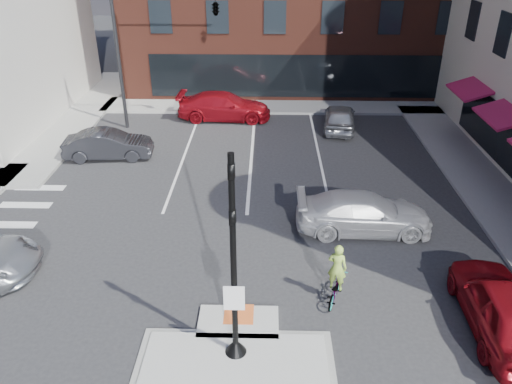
{
  "coord_description": "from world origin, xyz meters",
  "views": [
    {
      "loc": [
        0.8,
        -9.69,
        10.5
      ],
      "look_at": [
        0.42,
        6.28,
        2.0
      ],
      "focal_mm": 35.0,
      "sensor_mm": 36.0,
      "label": 1
    }
  ],
  "objects_px": {
    "white_pickup": "(364,213)",
    "cyclist": "(336,282)",
    "bg_car_red": "(224,106)",
    "bg_car_silver": "(340,117)",
    "bg_car_dark": "(108,145)",
    "red_sedan": "(503,307)"
  },
  "relations": [
    {
      "from": "red_sedan",
      "to": "bg_car_dark",
      "type": "distance_m",
      "value": 19.18
    },
    {
      "from": "red_sedan",
      "to": "cyclist",
      "type": "bearing_deg",
      "value": -12.83
    },
    {
      "from": "bg_car_silver",
      "to": "bg_car_red",
      "type": "distance_m",
      "value": 7.03
    },
    {
      "from": "red_sedan",
      "to": "bg_car_silver",
      "type": "height_order",
      "value": "red_sedan"
    },
    {
      "from": "bg_car_red",
      "to": "bg_car_silver",
      "type": "bearing_deg",
      "value": -100.94
    },
    {
      "from": "red_sedan",
      "to": "white_pickup",
      "type": "xyz_separation_m",
      "value": [
        -3.09,
        5.41,
        -0.08
      ]
    },
    {
      "from": "bg_car_red",
      "to": "red_sedan",
      "type": "bearing_deg",
      "value": -150.09
    },
    {
      "from": "white_pickup",
      "to": "bg_car_red",
      "type": "bearing_deg",
      "value": 26.95
    },
    {
      "from": "red_sedan",
      "to": "bg_car_dark",
      "type": "bearing_deg",
      "value": -37.05
    },
    {
      "from": "bg_car_dark",
      "to": "bg_car_red",
      "type": "bearing_deg",
      "value": -47.6
    },
    {
      "from": "white_pickup",
      "to": "bg_car_red",
      "type": "relative_size",
      "value": 0.93
    },
    {
      "from": "white_pickup",
      "to": "cyclist",
      "type": "relative_size",
      "value": 2.53
    },
    {
      "from": "red_sedan",
      "to": "cyclist",
      "type": "relative_size",
      "value": 2.36
    },
    {
      "from": "bg_car_silver",
      "to": "cyclist",
      "type": "relative_size",
      "value": 2.09
    },
    {
      "from": "red_sedan",
      "to": "white_pickup",
      "type": "relative_size",
      "value": 0.94
    },
    {
      "from": "white_pickup",
      "to": "bg_car_dark",
      "type": "relative_size",
      "value": 1.19
    },
    {
      "from": "white_pickup",
      "to": "bg_car_silver",
      "type": "relative_size",
      "value": 1.21
    },
    {
      "from": "white_pickup",
      "to": "bg_car_dark",
      "type": "height_order",
      "value": "white_pickup"
    },
    {
      "from": "bg_car_dark",
      "to": "cyclist",
      "type": "height_order",
      "value": "cyclist"
    },
    {
      "from": "cyclist",
      "to": "bg_car_dark",
      "type": "bearing_deg",
      "value": -26.51
    },
    {
      "from": "bg_car_dark",
      "to": "cyclist",
      "type": "xyz_separation_m",
      "value": [
        10.28,
        -10.81,
        -0.03
      ]
    },
    {
      "from": "bg_car_dark",
      "to": "bg_car_red",
      "type": "relative_size",
      "value": 0.78
    }
  ]
}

